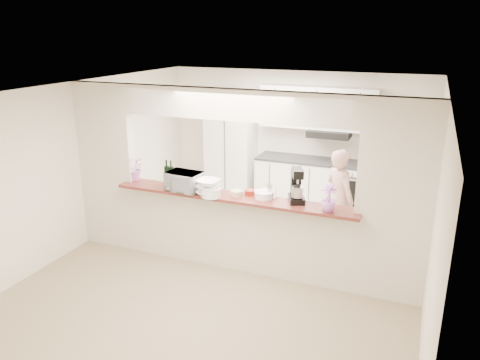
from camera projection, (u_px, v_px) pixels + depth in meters
The scene contains 19 objects.
floor at pixel (234, 267), 6.62m from camera, with size 6.00×6.00×0.00m, color gray.
tile_overlay at pixel (269, 226), 7.99m from camera, with size 5.00×2.90×0.01m, color beige.
partition at pixel (234, 167), 6.17m from camera, with size 5.00×0.15×2.50m.
bar_counter at pixel (234, 230), 6.44m from camera, with size 3.40×0.38×1.09m.
kitchen_cabinets at pixel (281, 154), 8.79m from camera, with size 3.15×0.62×2.25m.
refrigerator at pixel (405, 175), 7.96m from camera, with size 0.75×0.70×1.70m, color #A5A5AA.
flower_left at pixel (135, 168), 6.85m from camera, with size 0.32×0.28×0.36m, color #C669B6.
wine_bottle_a at pixel (167, 175), 6.64m from camera, with size 0.07×0.07×0.37m.
wine_bottle_b at pixel (171, 175), 6.66m from camera, with size 0.07×0.07×0.35m.
toaster_oven at pixel (184, 181), 6.41m from camera, with size 0.48×0.32×0.26m, color #B9B9BE.
serving_bowls at pixel (208, 188), 6.21m from camera, with size 0.30×0.30×0.22m, color white.
plate_stack_a at pixel (211, 192), 6.19m from camera, with size 0.27×0.27×0.12m.
plate_stack_b at pixel (264, 195), 6.15m from camera, with size 0.27×0.27×0.09m.
red_bowl at pixel (250, 192), 6.27m from camera, with size 0.15×0.15×0.07m, color maroon.
tan_bowl at pixel (237, 193), 6.23m from camera, with size 0.16×0.16×0.07m, color tan.
utensil_caddy at pixel (267, 192), 6.14m from camera, with size 0.23×0.14×0.21m.
stand_mixer at pixel (297, 187), 5.98m from camera, with size 0.29×0.35×0.45m.
flower_right at pixel (329, 198), 5.65m from camera, with size 0.19×0.19×0.34m, color #BA68C2.
person at pixel (339, 199), 7.05m from camera, with size 0.56×0.37×1.53m, color tan.
Camera 1 is at (2.30, -5.46, 3.20)m, focal length 35.00 mm.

